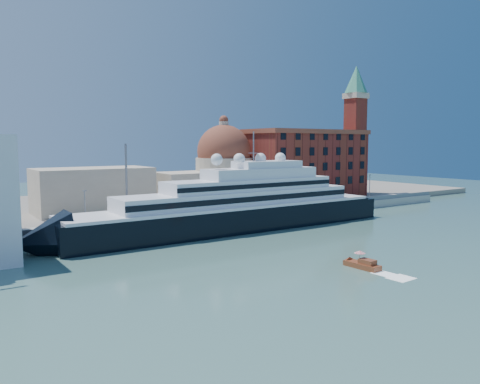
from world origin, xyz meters
TOP-DOWN VIEW (x-y plane):
  - ground at (0.00, 0.00)m, footprint 400.00×400.00m
  - quay at (0.00, 34.00)m, footprint 180.00×10.00m
  - land at (0.00, 75.00)m, footprint 260.00×72.00m
  - quay_fence at (0.00, 29.50)m, footprint 180.00×0.10m
  - superyacht at (-0.53, 23.00)m, footprint 91.70×12.71m
  - water_taxi at (1.06, -17.55)m, footprint 2.41×6.42m
  - warehouse at (52.00, 52.00)m, footprint 43.00×19.00m
  - campanile at (76.00, 52.00)m, footprint 8.40×8.40m
  - church at (6.39, 57.72)m, footprint 66.00×18.00m
  - lamp_posts at (-12.67, 32.27)m, footprint 120.80×2.40m

SIDE VIEW (x-z plane):
  - ground at x=0.00m, z-range 0.00..0.00m
  - water_taxi at x=1.06m, z-range -0.78..2.22m
  - land at x=0.00m, z-range 0.00..2.00m
  - quay at x=0.00m, z-range 0.00..2.50m
  - quay_fence at x=0.00m, z-range 2.50..3.70m
  - superyacht at x=-0.53m, z-range -8.97..18.43m
  - lamp_posts at x=-12.67m, z-range 0.84..18.84m
  - church at x=6.39m, z-range -1.84..23.66m
  - warehouse at x=52.00m, z-range 2.16..25.41m
  - campanile at x=76.00m, z-range 5.26..52.26m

